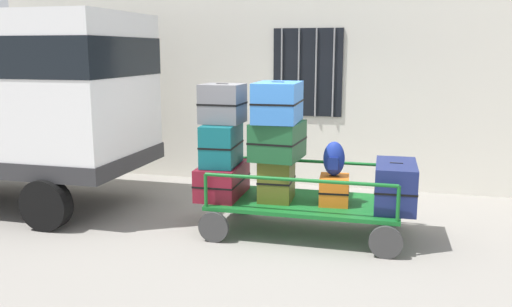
% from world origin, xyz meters
% --- Properties ---
extents(ground_plane, '(40.00, 40.00, 0.00)m').
position_xyz_m(ground_plane, '(0.00, 0.00, 0.00)').
color(ground_plane, gray).
extents(building_wall, '(12.00, 0.38, 5.00)m').
position_xyz_m(building_wall, '(-0.00, 2.75, 2.50)').
color(building_wall, silver).
rests_on(building_wall, ground).
extents(van, '(4.30, 2.17, 2.91)m').
position_xyz_m(van, '(-4.36, 0.30, 1.78)').
color(van, white).
rests_on(van, ground).
extents(luggage_cart, '(2.50, 1.30, 0.44)m').
position_xyz_m(luggage_cart, '(0.38, 0.04, 0.37)').
color(luggage_cart, '#146023').
rests_on(luggage_cart, ground).
extents(cart_railing, '(2.39, 1.16, 0.44)m').
position_xyz_m(cart_railing, '(0.38, 0.04, 0.80)').
color(cart_railing, '#146023').
rests_on(cart_railing, luggage_cart).
extents(suitcase_left_bottom, '(0.56, 0.96, 0.43)m').
position_xyz_m(suitcase_left_bottom, '(-0.75, 0.02, 0.65)').
color(suitcase_left_bottom, maroon).
rests_on(suitcase_left_bottom, luggage_cart).
extents(suitcase_left_middle, '(0.49, 0.76, 0.56)m').
position_xyz_m(suitcase_left_middle, '(-0.75, -0.00, 1.15)').
color(suitcase_left_middle, '#0F5960').
rests_on(suitcase_left_middle, suitcase_left_bottom).
extents(suitcase_left_top, '(0.55, 0.52, 0.52)m').
position_xyz_m(suitcase_left_top, '(-0.75, 0.07, 1.69)').
color(suitcase_left_top, slate).
rests_on(suitcase_left_top, suitcase_left_middle).
extents(suitcase_midleft_bottom, '(0.45, 0.54, 0.54)m').
position_xyz_m(suitcase_midleft_bottom, '(0.01, 0.00, 0.71)').
color(suitcase_midleft_bottom, '#4C5119').
rests_on(suitcase_midleft_bottom, luggage_cart).
extents(suitcase_midleft_middle, '(0.65, 0.80, 0.49)m').
position_xyz_m(suitcase_midleft_middle, '(0.01, 0.06, 1.23)').
color(suitcase_midleft_middle, '#194C28').
rests_on(suitcase_midleft_middle, suitcase_midleft_bottom).
extents(suitcase_midleft_top, '(0.57, 0.82, 0.51)m').
position_xyz_m(suitcase_midleft_top, '(0.01, 0.04, 1.73)').
color(suitcase_midleft_top, '#3372C6').
rests_on(suitcase_midleft_top, suitcase_midleft_middle).
extents(suitcase_center_bottom, '(0.41, 0.47, 0.37)m').
position_xyz_m(suitcase_center_bottom, '(0.76, 0.01, 0.62)').
color(suitcase_center_bottom, orange).
rests_on(suitcase_center_bottom, luggage_cart).
extents(suitcase_midright_bottom, '(0.52, 0.94, 0.57)m').
position_xyz_m(suitcase_midright_bottom, '(1.51, 0.04, 0.72)').
color(suitcase_midright_bottom, navy).
rests_on(suitcase_midright_bottom, luggage_cart).
extents(backpack, '(0.27, 0.22, 0.44)m').
position_xyz_m(backpack, '(0.75, 0.01, 1.03)').
color(backpack, navy).
rests_on(backpack, suitcase_center_bottom).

